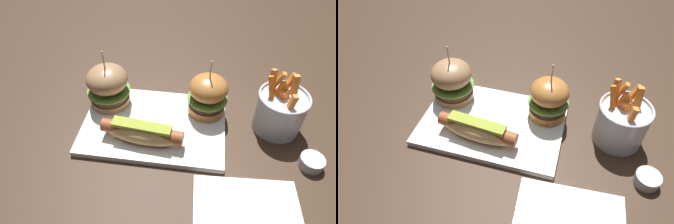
{
  "view_description": "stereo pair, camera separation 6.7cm",
  "coord_description": "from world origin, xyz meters",
  "views": [
    {
      "loc": [
        0.1,
        -0.47,
        0.53
      ],
      "look_at": [
        0.03,
        0.0,
        0.05
      ],
      "focal_mm": 32.29,
      "sensor_mm": 36.0,
      "label": 1
    },
    {
      "loc": [
        0.16,
        -0.46,
        0.53
      ],
      "look_at": [
        0.03,
        0.0,
        0.05
      ],
      "focal_mm": 32.29,
      "sensor_mm": 36.0,
      "label": 2
    }
  ],
  "objects": [
    {
      "name": "hot_dog",
      "position": [
        -0.02,
        -0.05,
        0.04
      ],
      "size": [
        0.18,
        0.07,
        0.05
      ],
      "color": "tan",
      "rests_on": "platter_main"
    },
    {
      "name": "ground_plane",
      "position": [
        0.0,
        0.0,
        0.0
      ],
      "size": [
        3.0,
        3.0,
        0.0
      ],
      "primitive_type": "plane",
      "color": "#382619"
    },
    {
      "name": "platter_main",
      "position": [
        0.0,
        0.0,
        0.01
      ],
      "size": [
        0.33,
        0.22,
        0.01
      ],
      "primitive_type": "cube",
      "color": "white",
      "rests_on": "ground"
    },
    {
      "name": "fries_bucket",
      "position": [
        0.28,
        0.04,
        0.05
      ],
      "size": [
        0.11,
        0.11,
        0.15
      ],
      "color": "#B7BABF",
      "rests_on": "ground"
    },
    {
      "name": "sauce_ramekin",
      "position": [
        0.34,
        -0.06,
        0.01
      ],
      "size": [
        0.05,
        0.05,
        0.02
      ],
      "color": "#B7BABF",
      "rests_on": "ground"
    },
    {
      "name": "slider_right",
      "position": [
        0.12,
        0.06,
        0.06
      ],
      "size": [
        0.09,
        0.09,
        0.14
      ],
      "color": "#AF6C31",
      "rests_on": "platter_main"
    },
    {
      "name": "slider_left",
      "position": [
        -0.12,
        0.06,
        0.07
      ],
      "size": [
        0.1,
        0.1,
        0.15
      ],
      "color": "#A0754E",
      "rests_on": "platter_main"
    }
  ]
}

